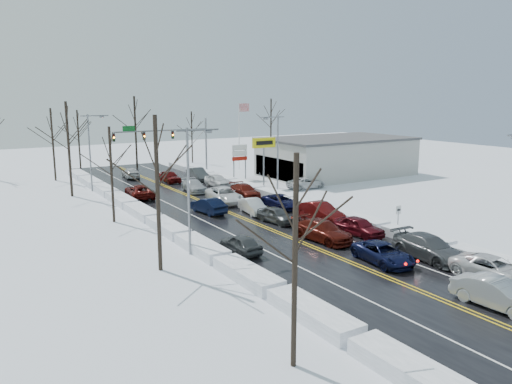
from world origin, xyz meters
TOP-DOWN VIEW (x-y plane):
  - ground at (0.00, 0.00)m, footprint 160.00×160.00m
  - road_surface at (0.00, 2.00)m, footprint 14.00×84.00m
  - snow_bank_left at (-7.60, 2.00)m, footprint 1.70×72.00m
  - snow_bank_right at (7.60, 2.00)m, footprint 1.70×72.00m
  - traffic_signal_mast at (3.45, 27.99)m, footprint 13.28×0.39m
  - tires_plus_sign at (10.50, 15.99)m, footprint 3.20×0.34m
  - used_vehicles_sign at (10.50, 22.00)m, footprint 2.20×0.22m
  - speed_limit_sign at (8.20, -8.00)m, footprint 0.55×0.09m
  - flagpole at (15.17, 30.00)m, footprint 1.87×1.20m
  - dealership_building at (23.98, 18.00)m, footprint 20.40×12.40m
  - streetlight_ne at (8.30, 10.00)m, footprint 3.20×0.25m
  - streetlight_sw at (-8.30, -4.00)m, footprint 3.20×0.25m
  - streetlight_nw at (-8.30, 24.00)m, footprint 3.20×0.25m
  - tree_left_a at (-11.00, -20.00)m, footprint 3.60×3.60m
  - tree_left_b at (-11.50, -6.00)m, footprint 4.00×4.00m
  - tree_left_c at (-10.50, 8.00)m, footprint 3.40×3.40m
  - tree_left_d at (-11.20, 22.00)m, footprint 4.20×4.20m
  - tree_left_e at (-10.80, 34.00)m, footprint 3.80×3.80m
  - tree_far_b at (-6.00, 41.00)m, footprint 3.60×3.60m
  - tree_far_c at (2.00, 39.00)m, footprint 4.40×4.40m
  - tree_far_d at (12.00, 40.50)m, footprint 3.40×3.40m
  - tree_far_e at (28.00, 41.00)m, footprint 4.20×4.20m
  - queued_car_1 at (1.65, -21.03)m, footprint 1.95×4.94m
  - queued_car_2 at (1.80, -12.62)m, footprint 2.84×5.14m
  - queued_car_3 at (1.71, -6.30)m, footprint 2.73×5.65m
  - queued_car_4 at (1.73, 0.15)m, footprint 2.15×4.30m
  - queued_car_5 at (1.78, 4.24)m, footprint 2.07×4.44m
  - queued_car_6 at (1.74, 9.98)m, footprint 3.46×6.13m
  - queued_car_7 at (1.56, 17.21)m, footprint 2.60×5.04m
  - queued_car_8 at (1.63, 24.81)m, footprint 1.85×4.39m
  - queued_car_10 at (5.29, -18.38)m, footprint 2.80×5.30m
  - queued_car_11 at (5.11, -13.66)m, footprint 2.73×5.86m
  - queued_car_12 at (5.11, -6.76)m, footprint 2.20×4.60m
  - queued_car_13 at (5.38, -1.49)m, footprint 1.81×5.16m
  - queued_car_14 at (5.43, 4.77)m, footprint 2.31×4.86m
  - queued_car_15 at (5.06, 11.35)m, footprint 2.37×5.06m
  - queued_car_16 at (5.37, 18.58)m, footprint 1.87×4.53m
  - queued_car_17 at (5.41, 24.43)m, footprint 2.12×5.00m
  - oncoming_car_0 at (-1.81, 6.63)m, footprint 2.06×4.68m
  - oncoming_car_1 at (-5.09, 17.02)m, footprint 3.12×5.68m
  - oncoming_car_2 at (-1.66, 30.71)m, footprint 2.50×4.92m
  - oncoming_car_3 at (-5.25, -5.60)m, footprint 1.70×4.02m
  - parked_car_0 at (14.04, 11.93)m, footprint 4.92×2.33m
  - parked_car_1 at (16.86, 17.02)m, footprint 2.11×4.74m
  - parked_car_2 at (15.10, 20.88)m, footprint 2.38×4.99m

SIDE VIEW (x-z plane):
  - ground at x=0.00m, z-range 0.00..0.00m
  - snow_bank_left at x=-7.60m, z-range -0.38..0.38m
  - snow_bank_right at x=7.60m, z-range -0.38..0.38m
  - queued_car_1 at x=1.65m, z-range -0.80..0.80m
  - queued_car_2 at x=1.80m, z-range -0.68..0.68m
  - queued_car_3 at x=1.71m, z-range -0.79..0.79m
  - queued_car_4 at x=1.73m, z-range -0.70..0.70m
  - queued_car_5 at x=1.78m, z-range -0.71..0.71m
  - queued_car_6 at x=1.74m, z-range -0.81..0.81m
  - queued_car_7 at x=1.56m, z-range -0.70..0.70m
  - queued_car_8 at x=1.63m, z-range -0.74..0.74m
  - queued_car_10 at x=5.29m, z-range -0.71..0.71m
  - queued_car_11 at x=5.11m, z-range -0.83..0.83m
  - queued_car_12 at x=5.11m, z-range -0.76..0.76m
  - queued_car_13 at x=5.38m, z-range -0.85..0.85m
  - queued_car_14 at x=5.43m, z-range -0.67..0.67m
  - queued_car_15 at x=5.06m, z-range -0.71..0.71m
  - queued_car_16 at x=5.37m, z-range -0.77..0.77m
  - queued_car_17 at x=5.41m, z-range -0.80..0.80m
  - oncoming_car_0 at x=-1.81m, z-range -0.75..0.75m
  - oncoming_car_1 at x=-5.09m, z-range -0.75..0.75m
  - oncoming_car_2 at x=-1.66m, z-range -0.68..0.68m
  - oncoming_car_3 at x=-5.25m, z-range -0.68..0.68m
  - parked_car_0 at x=14.04m, z-range -0.68..0.68m
  - parked_car_1 at x=16.86m, z-range -0.67..0.67m
  - parked_car_2 at x=15.10m, z-range -0.82..0.82m
  - road_surface at x=0.00m, z-range 0.00..0.01m
  - speed_limit_sign at x=8.20m, z-range 0.46..2.81m
  - dealership_building at x=23.98m, z-range 0.01..5.31m
  - used_vehicles_sign at x=10.50m, z-range 0.99..5.64m
  - tires_plus_sign at x=10.50m, z-range 1.99..7.99m
  - streetlight_ne at x=8.30m, z-range 0.81..9.81m
  - streetlight_sw at x=-8.30m, z-range 0.81..9.81m
  - streetlight_nw at x=-8.30m, z-range 0.81..9.81m
  - traffic_signal_mast at x=3.45m, z-range 1.48..9.48m
  - flagpole at x=15.17m, z-range 0.93..10.93m
  - tree_left_c at x=-10.50m, z-range 1.69..10.19m
  - tree_far_d at x=12.00m, z-range 1.69..10.19m
  - tree_left_a at x=-11.00m, z-range 1.79..10.79m
  - tree_far_b at x=-6.00m, z-range 1.79..10.79m
  - tree_left_e at x=-10.80m, z-range 1.89..11.39m
  - tree_left_b at x=-11.50m, z-range 1.99..11.99m
  - tree_left_d at x=-11.20m, z-range 2.08..12.58m
  - tree_far_e at x=28.00m, z-range 2.08..12.58m
  - tree_far_c at x=2.00m, z-range 2.18..13.18m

